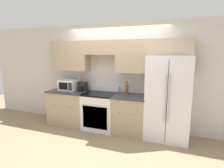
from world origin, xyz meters
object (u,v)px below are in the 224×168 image
(oven_range, at_px, (100,111))
(bottle, at_px, (127,89))
(microwave, at_px, (69,85))
(refrigerator, at_px, (168,98))

(oven_range, xyz_separation_m, bottle, (0.65, 0.13, 0.57))
(oven_range, height_order, microwave, microwave)
(microwave, bearing_deg, oven_range, -4.21)
(microwave, height_order, bottle, bottle)
(refrigerator, distance_m, microwave, 2.52)
(oven_range, distance_m, microwave, 1.10)
(refrigerator, distance_m, bottle, 0.95)
(refrigerator, bearing_deg, bottle, 174.84)
(oven_range, distance_m, bottle, 0.87)
(oven_range, bearing_deg, refrigerator, 1.51)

